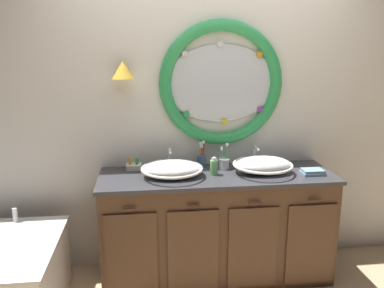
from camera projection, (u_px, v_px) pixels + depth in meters
back_wall_assembly at (206, 111)px, 3.27m from camera, size 6.40×0.26×2.60m
vanity_counter at (216, 225)px, 3.17m from camera, size 1.84×0.62×0.88m
sink_basin_left at (172, 169)px, 2.98m from camera, size 0.48×0.48×0.13m
sink_basin_right at (263, 165)px, 3.06m from camera, size 0.47×0.47×0.14m
faucet_set_left at (170, 160)px, 3.21m from camera, size 0.22×0.12×0.17m
faucet_set_right at (254, 157)px, 3.29m from camera, size 0.23×0.14×0.17m
toothbrush_holder_left at (201, 159)px, 3.24m from camera, size 0.08×0.08×0.22m
toothbrush_holder_right at (224, 163)px, 3.17m from camera, size 0.09×0.09×0.22m
soap_dispenser at (214, 167)px, 3.03m from camera, size 0.06×0.07×0.15m
folded_hand_towel at (312, 172)px, 3.05m from camera, size 0.17×0.13×0.04m
toiletry_basket at (134, 166)px, 3.18m from camera, size 0.12×0.11×0.10m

